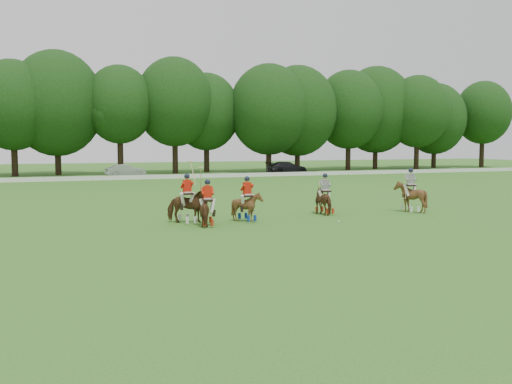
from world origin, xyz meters
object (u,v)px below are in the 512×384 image
object	(u,v)px
polo_red_a	(208,210)
polo_red_c	(247,206)
car_right	(287,168)
polo_stripe_a	(325,200)
polo_red_b	(187,206)
polo_stripe_b	(410,196)
polo_ball	(339,222)
car_mid	(125,171)

from	to	relation	value
polo_red_a	polo_red_c	xyz separation A→B (m)	(2.15, 0.70, 0.02)
polo_red_a	car_right	bearing A→B (deg)	60.90
car_right	polo_stripe_a	distance (m)	39.95
polo_red_b	polo_stripe_b	world-z (taller)	polo_red_b
polo_stripe_b	polo_ball	xyz separation A→B (m)	(-5.62, -2.17, -0.82)
polo_red_b	polo_stripe_b	xyz separation A→B (m)	(12.25, -0.24, 0.04)
polo_red_a	polo_ball	xyz separation A→B (m)	(6.01, -1.18, -0.70)
polo_stripe_a	polo_red_b	bearing A→B (deg)	-175.32
polo_red_a	polo_red_c	distance (m)	2.26
car_right	polo_stripe_b	world-z (taller)	polo_stripe_b
car_right	polo_red_c	xyz separation A→B (m)	(-19.53, -38.25, 0.02)
polo_stripe_a	polo_stripe_b	xyz separation A→B (m)	(4.73, -0.85, 0.10)
car_mid	polo_red_a	world-z (taller)	polo_red_a
polo_stripe_b	polo_red_b	bearing A→B (deg)	178.89
polo_red_c	polo_stripe_a	size ratio (longest dim) A/B	1.00
car_right	polo_stripe_a	size ratio (longest dim) A/B	2.38
polo_red_c	polo_stripe_b	distance (m)	9.49
polo_red_b	polo_red_c	distance (m)	2.82
polo_stripe_b	polo_ball	bearing A→B (deg)	-158.88
polo_stripe_a	polo_stripe_b	world-z (taller)	polo_stripe_b
polo_red_b	polo_ball	xyz separation A→B (m)	(6.63, -2.41, -0.78)
polo_red_c	polo_stripe_b	world-z (taller)	polo_stripe_b
car_mid	polo_stripe_b	xyz separation A→B (m)	(9.42, -37.97, 0.16)
car_right	polo_red_c	size ratio (longest dim) A/B	2.37
car_mid	car_right	xyz separation A→B (m)	(19.47, 0.00, 0.04)
car_right	polo_stripe_b	bearing A→B (deg)	163.17
polo_red_c	polo_ball	size ratio (longest dim) A/B	23.87
car_right	polo_red_a	bearing A→B (deg)	148.89
car_right	polo_ball	distance (m)	43.10
car_mid	polo_stripe_b	bearing A→B (deg)	-172.29
polo_ball	polo_red_b	bearing A→B (deg)	160.03
polo_red_a	polo_red_b	distance (m)	1.38
polo_red_c	car_right	bearing A→B (deg)	62.95
polo_red_b	polo_stripe_a	bearing A→B (deg)	4.68
polo_red_c	polo_stripe_a	xyz separation A→B (m)	(4.76, 1.14, 0.00)
car_mid	polo_red_b	size ratio (longest dim) A/B	1.49
car_right	polo_stripe_a	xyz separation A→B (m)	(-14.78, -37.12, 0.02)
polo_red_a	polo_stripe_b	bearing A→B (deg)	4.86
car_mid	car_right	distance (m)	19.47
car_right	polo_stripe_b	distance (m)	39.28
polo_red_c	polo_stripe_a	world-z (taller)	polo_red_c
polo_red_a	car_mid	bearing A→B (deg)	86.74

